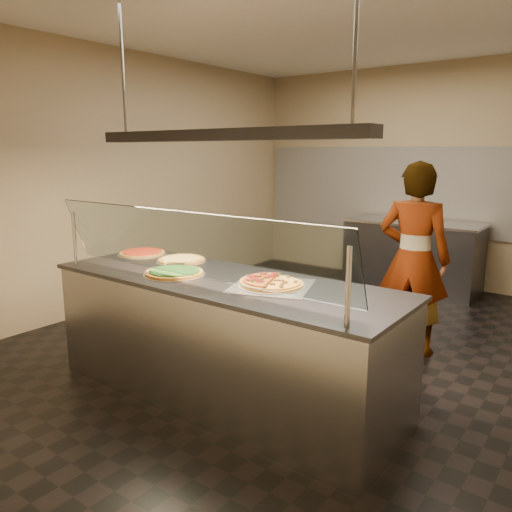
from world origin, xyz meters
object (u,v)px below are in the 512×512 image
Objects in this scene: pizza_tomato at (143,253)px; prep_table at (412,255)px; half_pizza_pepperoni at (259,279)px; pizza_spinach at (175,272)px; serving_counter at (223,338)px; pizza_cheese at (182,259)px; perforated_tray at (272,286)px; heat_lamp_housing at (220,135)px; pizza_spatula at (170,263)px; sneeze_guard at (188,245)px; worker at (414,259)px; half_pizza_sausage at (284,285)px.

pizza_tomato is 3.84m from prep_table.
pizza_spinach is at bearing -166.48° from half_pizza_pepperoni.
pizza_cheese is (-0.65, 0.24, 0.48)m from serving_counter.
perforated_tray is 1.62× the size of pizza_cheese.
serving_counter is at bearing 20.10° from pizza_spinach.
heat_lamp_housing reaches higher than pizza_tomato.
serving_counter is 0.61m from pizza_spinach.
serving_counter is 3.84m from prep_table.
perforated_tray is 0.11m from half_pizza_pepperoni.
pizza_spinach is 0.86m from pizza_tomato.
pizza_tomato is (-0.49, -0.01, 0.00)m from pizza_cheese.
pizza_spatula reaches higher than pizza_spinach.
half_pizza_pepperoni is (0.32, 0.37, -0.26)m from sneeze_guard.
worker reaches higher than pizza_spinach.
pizza_cheese is at bearing 159.96° from heat_lamp_housing.
sneeze_guard is at bearing -26.72° from pizza_tomato.
pizza_tomato is 0.19× the size of heat_lamp_housing.
sneeze_guard reaches higher than perforated_tray.
prep_table is 0.99× the size of worker.
half_pizza_pepperoni is at bearing 13.52° from pizza_spinach.
prep_table is (0.42, 3.97, -0.48)m from pizza_spinach.
pizza_spatula is at bearing 179.26° from half_pizza_pepperoni.
pizza_tomato is 0.59m from pizza_spatula.
pizza_cheese is at bearing 138.26° from sneeze_guard.
heat_lamp_housing reaches higher than perforated_tray.
perforated_tray is (0.42, 0.03, 0.47)m from serving_counter.
half_pizza_sausage is 0.21× the size of heat_lamp_housing.
worker is at bearing 45.33° from pizza_cheese.
sneeze_guard is 0.75m from pizza_spatula.
half_pizza_pepperoni is at bearing -7.82° from pizza_tomato.
half_pizza_sausage is at bearing 0.03° from half_pizza_pepperoni.
worker reaches higher than perforated_tray.
perforated_tray is 0.38× the size of prep_table.
pizza_spinach is 2.19m from worker.
sneeze_guard is at bearing -90.83° from prep_table.
serving_counter is at bearing -175.73° from perforated_tray.
worker reaches higher than pizza_tomato.
heat_lamp_housing is (-0.32, -0.03, 0.99)m from half_pizza_pepperoni.
pizza_cheese is (-0.97, 0.21, -0.02)m from half_pizza_pepperoni.
pizza_spinach is 0.27× the size of worker.
sneeze_guard reaches higher than serving_counter.
half_pizza_sausage is (0.53, 0.37, -0.27)m from sneeze_guard.
half_pizza_pepperoni is 1.13× the size of pizza_tomato.
pizza_spatula reaches higher than pizza_tomato.
pizza_tomato is at bearing -179.36° from pizza_cheese.
pizza_cheese is 2.08m from worker.
perforated_tray is at bearing -0.67° from pizza_spatula.
prep_table is 2.29m from worker.
sneeze_guard reaches higher than prep_table.
sneeze_guard reaches higher than pizza_spinach.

